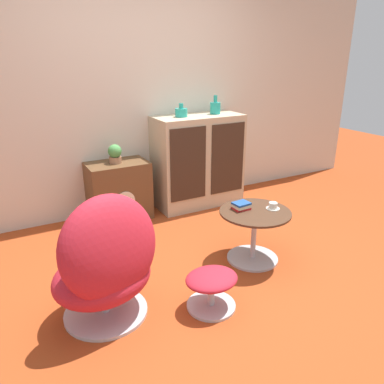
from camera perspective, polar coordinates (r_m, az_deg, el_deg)
name	(u,v)px	position (r m, az deg, el deg)	size (l,w,h in m)	color
ground_plane	(217,275)	(3.10, 3.81, -12.52)	(12.00, 12.00, 0.00)	#9E3D19
wall_back	(134,91)	(4.14, -8.79, 14.92)	(6.40, 0.06, 2.60)	beige
sideboard	(198,161)	(4.30, 0.91, 4.77)	(1.00, 0.48, 1.04)	tan
tv_console	(119,191)	(4.04, -11.09, 0.19)	(0.63, 0.40, 0.62)	brown
egg_chair	(106,264)	(2.49, -12.92, -10.62)	(0.81, 0.77, 0.92)	#B7B7BC
ottoman	(212,284)	(2.66, 3.00, -13.82)	(0.37, 0.35, 0.27)	#B7B7BC
coffee_table	(254,230)	(3.21, 9.44, -5.78)	(0.59, 0.59, 0.45)	#B7B7BC
vase_leftmost	(181,112)	(4.09, -1.66, 12.07)	(0.13, 0.13, 0.14)	teal
vase_inner_left	(215,107)	(4.30, 3.57, 12.73)	(0.12, 0.12, 0.21)	teal
potted_plant	(115,154)	(3.92, -11.67, 5.76)	(0.14, 0.14, 0.19)	#996B4C
teacup	(273,206)	(3.21, 12.24, -2.14)	(0.11, 0.11, 0.06)	silver
book_stack	(241,206)	(3.15, 7.52, -2.09)	(0.14, 0.12, 0.06)	red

